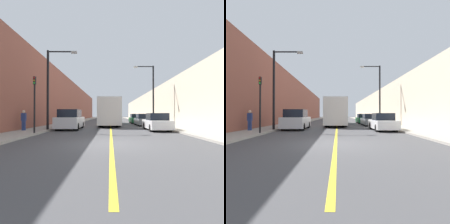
% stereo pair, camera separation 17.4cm
% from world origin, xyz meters
% --- Properties ---
extents(ground_plane, '(200.00, 200.00, 0.00)m').
position_xyz_m(ground_plane, '(0.00, 0.00, 0.00)').
color(ground_plane, '#474749').
extents(sidewalk_left, '(2.55, 72.00, 0.13)m').
position_xyz_m(sidewalk_left, '(-6.46, 30.00, 0.07)').
color(sidewalk_left, '#9E998E').
rests_on(sidewalk_left, ground).
extents(sidewalk_right, '(2.55, 72.00, 0.13)m').
position_xyz_m(sidewalk_right, '(6.46, 30.00, 0.07)').
color(sidewalk_right, '#9E998E').
rests_on(sidewalk_right, ground).
extents(building_row_left, '(4.00, 72.00, 8.13)m').
position_xyz_m(building_row_left, '(-9.73, 30.00, 4.07)').
color(building_row_left, brown).
rests_on(building_row_left, ground).
extents(building_row_right, '(4.00, 72.00, 6.01)m').
position_xyz_m(building_row_right, '(9.73, 30.00, 3.01)').
color(building_row_right, beige).
rests_on(building_row_right, ground).
extents(road_center_line, '(0.16, 72.00, 0.01)m').
position_xyz_m(road_center_line, '(0.00, 30.00, 0.00)').
color(road_center_line, gold).
rests_on(road_center_line, ground).
extents(bus, '(2.54, 11.93, 3.26)m').
position_xyz_m(bus, '(-0.14, 15.01, 1.75)').
color(bus, silver).
rests_on(bus, ground).
extents(parked_suv_left, '(2.03, 4.50, 1.89)m').
position_xyz_m(parked_suv_left, '(-3.88, 8.22, 0.87)').
color(parked_suv_left, silver).
rests_on(parked_suv_left, ground).
extents(car_right_near, '(1.81, 4.23, 1.54)m').
position_xyz_m(car_right_near, '(4.11, 7.05, 0.69)').
color(car_right_near, silver).
rests_on(car_right_near, ground).
extents(car_right_mid, '(1.79, 4.63, 1.51)m').
position_xyz_m(car_right_mid, '(4.17, 13.69, 0.68)').
color(car_right_mid, '#51565B').
rests_on(car_right_mid, ground).
extents(car_right_far, '(1.80, 4.71, 1.51)m').
position_xyz_m(car_right_far, '(4.07, 19.53, 0.68)').
color(car_right_far, '#145128').
rests_on(car_right_far, ground).
extents(street_lamp_left, '(2.62, 0.24, 6.87)m').
position_xyz_m(street_lamp_left, '(-5.24, 6.59, 4.10)').
color(street_lamp_left, black).
rests_on(street_lamp_left, sidewalk_left).
extents(street_lamp_right, '(2.62, 0.24, 7.55)m').
position_xyz_m(street_lamp_right, '(5.25, 13.74, 4.45)').
color(street_lamp_right, black).
rests_on(street_lamp_right, sidewalk_right).
extents(traffic_light, '(0.16, 0.18, 3.96)m').
position_xyz_m(traffic_light, '(-5.38, 3.72, 2.30)').
color(traffic_light, black).
rests_on(traffic_light, sidewalk_left).
extents(pedestrian, '(0.36, 0.23, 1.64)m').
position_xyz_m(pedestrian, '(-7.08, 5.63, 0.98)').
color(pedestrian, navy).
rests_on(pedestrian, sidewalk_left).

